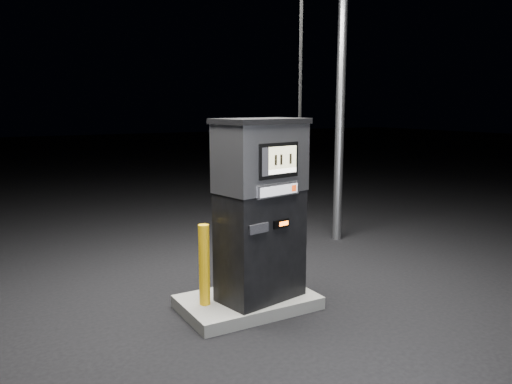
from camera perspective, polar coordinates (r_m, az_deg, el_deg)
ground at (r=6.26m, az=-0.96°, el=-13.11°), size 80.00×80.00×0.00m
pump_island at (r=6.23m, az=-0.96°, el=-12.47°), size 1.60×1.00×0.15m
fuel_dispenser at (r=5.86m, az=0.56°, el=-1.85°), size 1.24×0.83×4.45m
bollard_left at (r=5.85m, az=-5.93°, el=-8.29°), size 0.16×0.16×0.95m
bollard_right at (r=6.42m, az=3.32°, el=-6.27°), size 0.18×0.18×1.02m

